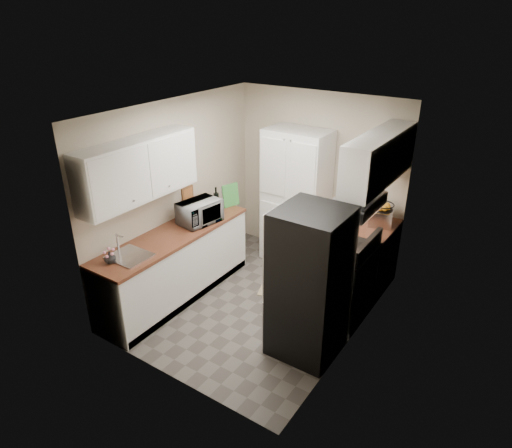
# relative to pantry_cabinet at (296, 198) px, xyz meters

# --- Properties ---
(ground) EXTENTS (3.20, 3.20, 0.00)m
(ground) POSITION_rel_pantry_cabinet_xyz_m (0.20, -1.32, -1.00)
(ground) COLOR #56514C
(ground) RESTS_ON ground
(room_shell) EXTENTS (2.64, 3.24, 2.52)m
(room_shell) POSITION_rel_pantry_cabinet_xyz_m (0.18, -1.32, 0.63)
(room_shell) COLOR beige
(room_shell) RESTS_ON ground
(pantry_cabinet) EXTENTS (0.90, 0.55, 2.00)m
(pantry_cabinet) POSITION_rel_pantry_cabinet_xyz_m (0.00, 0.00, 0.00)
(pantry_cabinet) COLOR white
(pantry_cabinet) RESTS_ON ground
(base_cabinet_left) EXTENTS (0.60, 2.30, 0.88)m
(base_cabinet_left) POSITION_rel_pantry_cabinet_xyz_m (-0.79, -1.75, -0.56)
(base_cabinet_left) COLOR white
(base_cabinet_left) RESTS_ON ground
(countertop_left) EXTENTS (0.63, 2.33, 0.04)m
(countertop_left) POSITION_rel_pantry_cabinet_xyz_m (-0.79, -1.75, -0.10)
(countertop_left) COLOR brown
(countertop_left) RESTS_ON base_cabinet_left
(base_cabinet_right) EXTENTS (0.60, 0.80, 0.88)m
(base_cabinet_right) POSITION_rel_pantry_cabinet_xyz_m (1.19, -0.12, -0.56)
(base_cabinet_right) COLOR white
(base_cabinet_right) RESTS_ON ground
(countertop_right) EXTENTS (0.63, 0.83, 0.04)m
(countertop_right) POSITION_rel_pantry_cabinet_xyz_m (1.19, -0.12, -0.10)
(countertop_right) COLOR brown
(countertop_right) RESTS_ON base_cabinet_right
(electric_range) EXTENTS (0.71, 0.78, 1.13)m
(electric_range) POSITION_rel_pantry_cabinet_xyz_m (1.17, -0.93, -0.52)
(electric_range) COLOR #B7B7BC
(electric_range) RESTS_ON ground
(refrigerator) EXTENTS (0.70, 0.72, 1.70)m
(refrigerator) POSITION_rel_pantry_cabinet_xyz_m (1.14, -1.73, -0.15)
(refrigerator) COLOR #B7B7BC
(refrigerator) RESTS_ON ground
(microwave) EXTENTS (0.45, 0.59, 0.30)m
(microwave) POSITION_rel_pantry_cabinet_xyz_m (-0.72, -1.30, 0.07)
(microwave) COLOR #A2A2A6
(microwave) RESTS_ON countertop_left
(wine_bottle) EXTENTS (0.08, 0.08, 0.30)m
(wine_bottle) POSITION_rel_pantry_cabinet_xyz_m (-0.82, -0.83, 0.07)
(wine_bottle) COLOR black
(wine_bottle) RESTS_ON countertop_left
(flower_vase) EXTENTS (0.14, 0.14, 0.13)m
(flower_vase) POSITION_rel_pantry_cabinet_xyz_m (-0.86, -2.68, -0.01)
(flower_vase) COLOR white
(flower_vase) RESTS_ON countertop_left
(cutting_board) EXTENTS (0.10, 0.26, 0.33)m
(cutting_board) POSITION_rel_pantry_cabinet_xyz_m (-0.72, -0.62, 0.08)
(cutting_board) COLOR green
(cutting_board) RESTS_ON countertop_left
(toaster_oven) EXTENTS (0.37, 0.43, 0.21)m
(toaster_oven) POSITION_rel_pantry_cabinet_xyz_m (1.28, -0.00, 0.03)
(toaster_oven) COLOR #A7A7AB
(toaster_oven) RESTS_ON countertop_right
(fruit_basket) EXTENTS (0.35, 0.35, 0.12)m
(fruit_basket) POSITION_rel_pantry_cabinet_xyz_m (1.29, -0.02, 0.19)
(fruit_basket) COLOR orange
(fruit_basket) RESTS_ON toaster_oven
(kitchen_mat) EXTENTS (0.63, 0.79, 0.01)m
(kitchen_mat) POSITION_rel_pantry_cabinet_xyz_m (0.20, -0.77, -0.99)
(kitchen_mat) COLOR tan
(kitchen_mat) RESTS_ON ground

